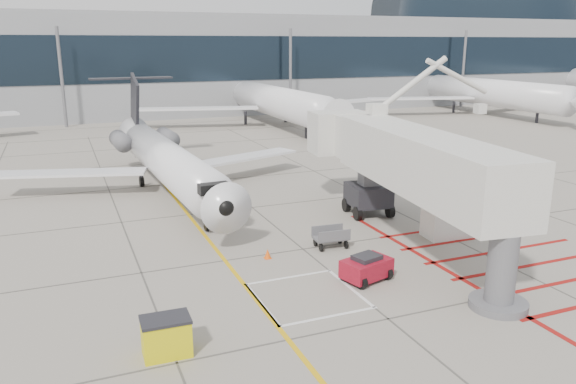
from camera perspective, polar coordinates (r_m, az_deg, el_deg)
name	(u,v)px	position (r m, az deg, el deg)	size (l,w,h in m)	color
ground_plane	(339,279)	(25.14, 5.24, -8.80)	(260.00, 260.00, 0.00)	gray
regional_jet	(174,145)	(36.82, -11.46, 4.68)	(22.56, 28.44, 7.45)	white
jet_bridge	(421,174)	(28.09, 13.35, 1.83)	(9.28, 19.60, 7.84)	silver
pushback_tug	(366,267)	(24.94, 7.98, -7.55)	(2.12, 1.32, 1.23)	maroon
spill_bin	(166,336)	(19.62, -12.27, -14.12)	(1.56, 1.04, 1.35)	#D8CC0C
baggage_cart	(331,237)	(28.64, 4.37, -4.59)	(1.72, 1.09, 1.09)	#545459
ground_power_unit	(447,219)	(31.19, 15.90, -2.66)	(2.46, 1.44, 1.95)	silver
cone_nose	(268,254)	(27.25, -2.09, -6.29)	(0.34, 0.34, 0.47)	#F7540D
cone_side	(321,233)	(30.21, 3.42, -4.13)	(0.34, 0.34, 0.48)	orange
terminal_building	(194,63)	(92.76, -9.52, 12.82)	(180.00, 28.00, 14.00)	gray
terminal_glass_band	(217,59)	(79.11, -7.20, 13.30)	(180.00, 0.10, 6.00)	black
terminal_dome	(496,22)	(121.26, 20.36, 15.89)	(40.00, 28.00, 28.00)	black
bg_aircraft_c	(271,81)	(70.98, -1.79, 11.22)	(33.11, 36.78, 11.04)	silver
bg_aircraft_d	(480,74)	(87.83, 18.96, 11.25)	(33.97, 37.75, 11.32)	silver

